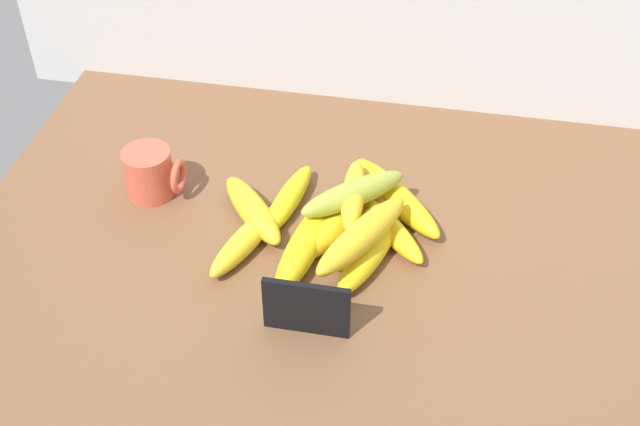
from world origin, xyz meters
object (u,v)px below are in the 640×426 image
(banana_5, at_px, (396,197))
(banana_10, at_px, (245,241))
(banana_4, at_px, (305,245))
(banana_0, at_px, (362,236))
(banana_2, at_px, (354,212))
(chalkboard_sign, at_px, (306,310))
(banana_8, at_px, (253,210))
(banana_3, at_px, (332,230))
(banana_9, at_px, (373,194))
(banana_11, at_px, (352,193))
(banana_6, at_px, (288,200))
(banana_12, at_px, (362,235))
(coffee_mug, at_px, (151,173))
(banana_1, at_px, (389,227))
(banana_7, at_px, (368,255))
(banana_13, at_px, (355,195))

(banana_5, relative_size, banana_10, 1.28)
(banana_4, bearing_deg, banana_0, 25.78)
(banana_0, distance_m, banana_2, 0.05)
(chalkboard_sign, distance_m, banana_4, 0.13)
(banana_2, distance_m, banana_8, 0.15)
(banana_3, xyz_separation_m, banana_9, (0.05, 0.09, -0.00))
(banana_4, height_order, banana_11, banana_11)
(banana_6, relative_size, banana_12, 0.88)
(banana_5, bearing_deg, chalkboard_sign, -107.83)
(banana_11, height_order, banana_12, banana_12)
(banana_11, bearing_deg, coffee_mug, 177.95)
(banana_1, xyz_separation_m, banana_2, (-0.05, 0.02, 0.00))
(banana_3, xyz_separation_m, banana_11, (0.02, 0.04, 0.04))
(banana_2, relative_size, banana_8, 1.11)
(banana_2, xyz_separation_m, banana_7, (0.03, -0.09, 0.00))
(banana_4, relative_size, banana_13, 1.30)
(banana_4, xyz_separation_m, banana_11, (0.05, 0.08, 0.03))
(banana_10, relative_size, banana_13, 1.04)
(coffee_mug, height_order, banana_5, coffee_mug)
(coffee_mug, height_order, banana_6, coffee_mug)
(banana_5, height_order, banana_11, banana_11)
(banana_7, relative_size, banana_11, 0.97)
(banana_5, height_order, banana_12, banana_12)
(banana_2, bearing_deg, chalkboard_sign, -97.04)
(coffee_mug, bearing_deg, banana_3, -10.48)
(banana_11, bearing_deg, chalkboard_sign, -96.22)
(banana_0, distance_m, banana_3, 0.04)
(banana_4, bearing_deg, banana_2, 56.59)
(chalkboard_sign, xyz_separation_m, banana_6, (-0.07, 0.22, -0.02))
(banana_4, distance_m, banana_11, 0.10)
(banana_12, bearing_deg, banana_6, 141.37)
(banana_1, xyz_separation_m, banana_12, (-0.03, -0.07, 0.04))
(banana_1, relative_size, banana_11, 0.96)
(banana_12, bearing_deg, banana_1, 65.75)
(banana_5, xyz_separation_m, banana_10, (-0.20, -0.13, -0.00))
(coffee_mug, bearing_deg, banana_13, -1.93)
(banana_10, xyz_separation_m, banana_12, (0.16, -0.00, 0.04))
(banana_6, height_order, banana_12, banana_12)
(banana_9, relative_size, banana_11, 1.02)
(banana_5, distance_m, banana_11, 0.08)
(coffee_mug, distance_m, banana_2, 0.31)
(banana_7, xyz_separation_m, banana_10, (-0.17, -0.00, -0.00))
(banana_2, height_order, banana_4, banana_4)
(banana_8, bearing_deg, banana_6, 38.50)
(coffee_mug, bearing_deg, banana_8, -11.35)
(banana_7, bearing_deg, banana_2, 111.38)
(banana_6, relative_size, banana_11, 0.97)
(banana_6, relative_size, banana_10, 1.03)
(banana_1, relative_size, banana_7, 0.99)
(banana_7, height_order, banana_9, banana_7)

